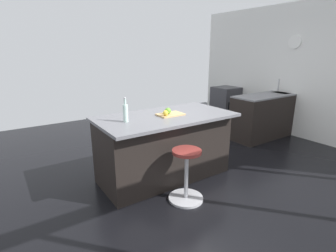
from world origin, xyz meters
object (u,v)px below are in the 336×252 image
at_px(oven_range, 226,104).
at_px(water_bottle, 125,112).
at_px(cutting_board, 170,114).
at_px(apple_yellow, 166,113).
at_px(kitchen_island, 164,146).
at_px(apple_green, 168,111).
at_px(stool_by_window, 186,177).

xyz_separation_m(oven_range, water_bottle, (3.74, 1.85, 0.63)).
relative_size(cutting_board, apple_yellow, 4.87).
bearing_deg(kitchen_island, cutting_board, 130.05).
relative_size(apple_green, apple_yellow, 1.20).
bearing_deg(apple_yellow, water_bottle, -8.28).
bearing_deg(oven_range, apple_green, 31.06).
bearing_deg(water_bottle, oven_range, -153.64).
bearing_deg(water_bottle, cutting_board, 177.97).
distance_m(kitchen_island, water_bottle, 0.85).
xyz_separation_m(oven_range, stool_by_window, (3.25, 2.49, -0.13)).
bearing_deg(apple_yellow, cutting_board, -154.67).
distance_m(kitchen_island, cutting_board, 0.49).
height_order(kitchen_island, stool_by_window, kitchen_island).
bearing_deg(cutting_board, water_bottle, -2.03).
height_order(apple_green, water_bottle, water_bottle).
relative_size(oven_range, water_bottle, 2.87).
bearing_deg(kitchen_island, apple_green, 104.00).
relative_size(oven_range, apple_yellow, 12.13).
height_order(kitchen_island, cutting_board, cutting_board).
xyz_separation_m(oven_range, kitchen_island, (3.13, 1.81, 0.03)).
height_order(kitchen_island, water_bottle, water_bottle).
height_order(apple_green, apple_yellow, apple_green).
bearing_deg(cutting_board, stool_by_window, 73.61).
bearing_deg(kitchen_island, oven_range, -150.01).
bearing_deg(oven_range, kitchen_island, 29.99).
relative_size(kitchen_island, apple_green, 21.73).
xyz_separation_m(stool_by_window, water_bottle, (0.49, -0.64, 0.76)).
distance_m(oven_range, apple_green, 3.68).
relative_size(oven_range, apple_green, 10.14).
height_order(oven_range, cutting_board, cutting_board).
bearing_deg(oven_range, apple_yellow, 31.21).
bearing_deg(stool_by_window, apple_green, -102.72).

